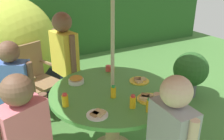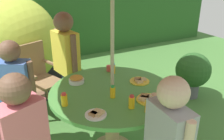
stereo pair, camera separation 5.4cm
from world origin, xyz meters
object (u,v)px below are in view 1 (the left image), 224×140
potted_plant (191,71)px  plate_mid_left (139,80)px  child_in_pink_shirt (25,134)px  juice_bottle_center_back (133,102)px  plate_near_left (97,114)px  juice_bottle_near_right (149,106)px  juice_bottle_mid_right (113,69)px  wooden_chair (35,76)px  child_in_blue_shirt (14,84)px  juice_bottle_center_front (113,92)px  juice_bottle_far_right (65,100)px  child_in_yellow_shirt (64,53)px  plate_far_left (149,98)px  garden_table (113,103)px  cup_near (108,68)px  snack_bowl (76,80)px  dome_tent (5,43)px  child_in_grey_shirt (171,136)px

potted_plant → plate_mid_left: plate_mid_left is taller
child_in_pink_shirt → juice_bottle_center_back: size_ratio=10.20×
plate_near_left → juice_bottle_near_right: (0.41, -0.16, 0.05)m
juice_bottle_near_right → juice_bottle_mid_right: bearing=81.2°
wooden_chair → child_in_blue_shirt: child_in_blue_shirt is taller
wooden_chair → juice_bottle_near_right: (0.59, -1.75, 0.28)m
child_in_pink_shirt → juice_bottle_center_front: bearing=-6.0°
juice_bottle_far_right → child_in_yellow_shirt: bearing=70.9°
child_in_blue_shirt → plate_far_left: size_ratio=5.40×
child_in_blue_shirt → child_in_pink_shirt: child_in_pink_shirt is taller
child_in_pink_shirt → wooden_chair: bearing=53.9°
garden_table → child_in_blue_shirt: size_ratio=1.01×
juice_bottle_center_front → cup_near: juice_bottle_center_front is taller
snack_bowl → juice_bottle_far_right: bearing=-123.3°
plate_mid_left → juice_bottle_near_right: juice_bottle_near_right is taller
child_in_yellow_shirt → child_in_blue_shirt: 0.78m
wooden_chair → snack_bowl: bearing=-96.7°
plate_far_left → dome_tent: bearing=110.1°
plate_mid_left → juice_bottle_center_back: (-0.36, -0.41, 0.05)m
child_in_yellow_shirt → child_in_pink_shirt: (-0.74, -1.28, -0.09)m
child_in_pink_shirt → juice_bottle_mid_right: child_in_pink_shirt is taller
plate_mid_left → juice_bottle_far_right: (-0.87, -0.09, 0.05)m
potted_plant → juice_bottle_center_front: 1.88m
potted_plant → juice_bottle_center_back: bearing=-152.3°
child_in_blue_shirt → child_in_grey_shirt: 1.63m
potted_plant → juice_bottle_far_right: 2.28m
wooden_chair → plate_mid_left: wooden_chair is taller
child_in_yellow_shirt → child_in_grey_shirt: size_ratio=1.12×
wooden_chair → dome_tent: 1.03m
snack_bowl → plate_near_left: bearing=-96.4°
snack_bowl → cup_near: 0.47m
plate_mid_left → cup_near: (-0.15, 0.42, 0.02)m
dome_tent → child_in_pink_shirt: (-0.18, -2.61, 0.05)m
dome_tent → cup_near: (0.94, -1.78, 0.02)m
child_in_blue_shirt → wooden_chair: bearing=96.9°
child_in_pink_shirt → juice_bottle_mid_right: (1.13, 0.74, -0.01)m
child_in_yellow_shirt → juice_bottle_center_front: 1.04m
wooden_chair → cup_near: 1.10m
wooden_chair → plate_near_left: (0.18, -1.59, 0.23)m
plate_mid_left → plate_far_left: bearing=-112.6°
juice_bottle_center_back → child_in_yellow_shirt: bearing=97.7°
child_in_blue_shirt → plate_mid_left: 1.30m
dome_tent → juice_bottle_center_front: size_ratio=17.76×
juice_bottle_far_right → juice_bottle_mid_right: 0.84m
juice_bottle_mid_right → snack_bowl: bearing=-175.7°
potted_plant → juice_bottle_center_front: juice_bottle_center_front is taller
juice_bottle_near_right → juice_bottle_center_back: size_ratio=1.04×
juice_bottle_center_front → juice_bottle_center_back: bearing=-76.6°
potted_plant → juice_bottle_near_right: (-1.59, -1.00, 0.39)m
wooden_chair → dome_tent: dome_tent is taller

